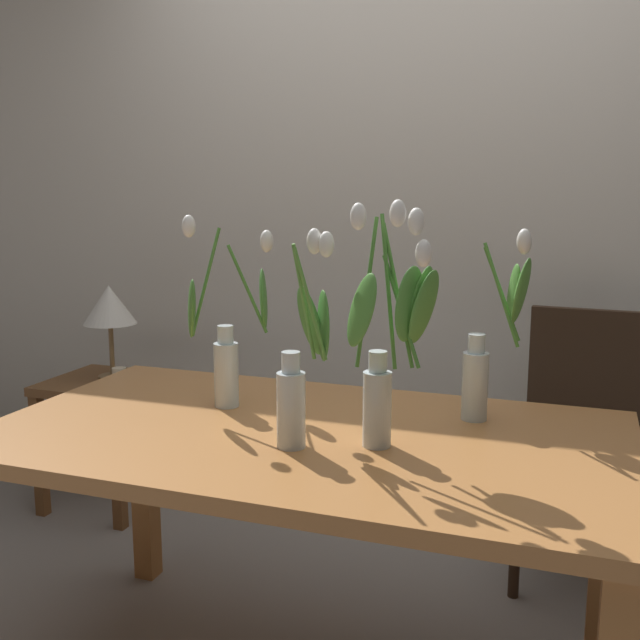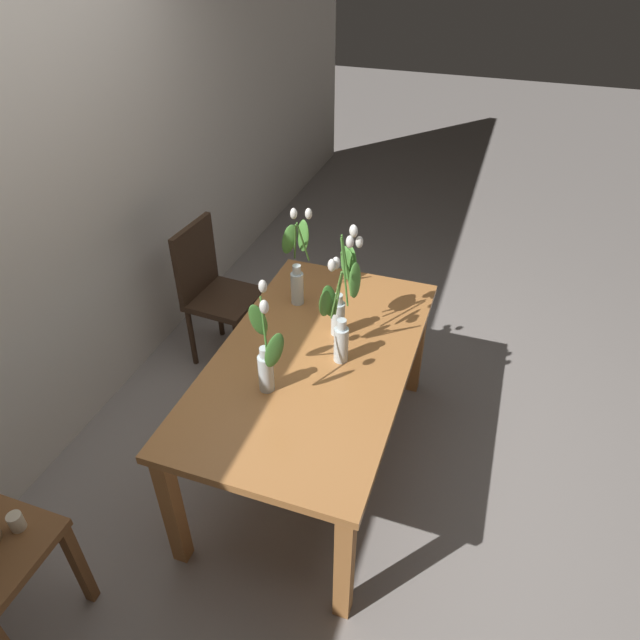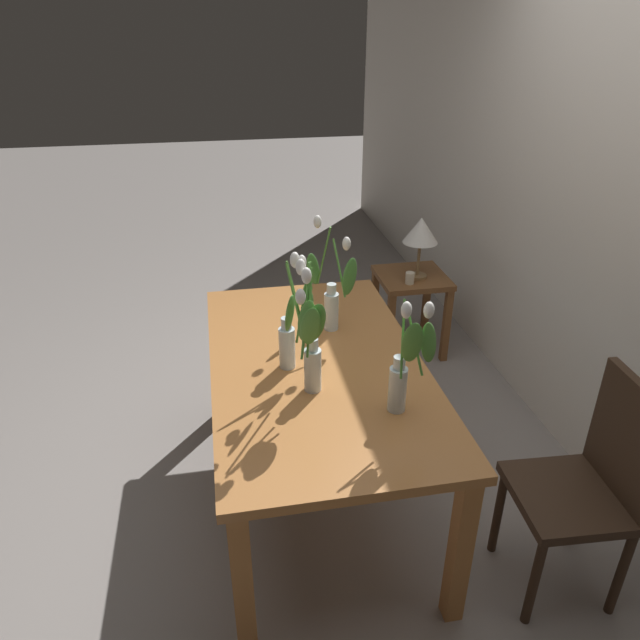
% 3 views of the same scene
% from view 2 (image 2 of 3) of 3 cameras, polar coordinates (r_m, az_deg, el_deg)
% --- Properties ---
extents(ground_plane, '(18.00, 18.00, 0.00)m').
position_cam_2_polar(ground_plane, '(3.21, -0.53, -13.81)').
color(ground_plane, gray).
extents(room_wall_rear, '(9.00, 0.10, 2.70)m').
position_cam_2_polar(room_wall_rear, '(3.06, -26.80, 11.19)').
color(room_wall_rear, silver).
rests_on(room_wall_rear, ground).
extents(dining_table, '(1.60, 0.90, 0.74)m').
position_cam_2_polar(dining_table, '(2.74, -0.60, -5.09)').
color(dining_table, '#B7753D').
rests_on(dining_table, ground).
extents(tulip_vase_0, '(0.23, 0.16, 0.58)m').
position_cam_2_polar(tulip_vase_0, '(2.70, 2.50, 3.02)').
color(tulip_vase_0, silver).
rests_on(tulip_vase_0, dining_table).
extents(tulip_vase_1, '(0.23, 0.24, 0.53)m').
position_cam_2_polar(tulip_vase_1, '(2.41, -5.49, -3.82)').
color(tulip_vase_1, silver).
rests_on(tulip_vase_1, dining_table).
extents(tulip_vase_2, '(0.17, 0.17, 0.51)m').
position_cam_2_polar(tulip_vase_2, '(2.96, -2.31, 5.08)').
color(tulip_vase_2, silver).
rests_on(tulip_vase_2, dining_table).
extents(tulip_vase_3, '(0.13, 0.16, 0.51)m').
position_cam_2_polar(tulip_vase_3, '(2.57, 1.75, -0.79)').
color(tulip_vase_3, silver).
rests_on(tulip_vase_3, dining_table).
extents(dining_chair, '(0.43, 0.43, 0.93)m').
position_cam_2_polar(dining_chair, '(3.62, -10.80, 3.33)').
color(dining_chair, '#382619').
rests_on(dining_chair, ground).
extents(pillar_candle, '(0.06, 0.06, 0.07)m').
position_cam_2_polar(pillar_candle, '(2.53, -28.33, -17.49)').
color(pillar_candle, beige).
rests_on(pillar_candle, side_table).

